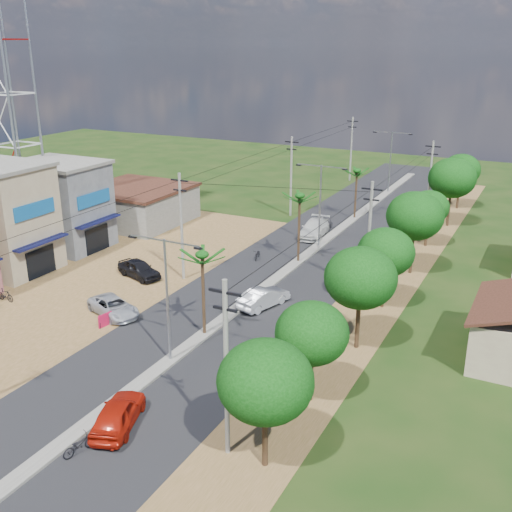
{
  "coord_description": "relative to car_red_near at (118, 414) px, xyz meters",
  "views": [
    {
      "loc": [
        19.66,
        -26.79,
        18.64
      ],
      "look_at": [
        -0.35,
        12.34,
        3.0
      ],
      "focal_mm": 42.0,
      "sensor_mm": 36.0,
      "label": 1
    }
  ],
  "objects": [
    {
      "name": "palm_median_mid",
      "position": [
        -1.5,
        26.78,
        5.13
      ],
      "size": [
        2.0,
        2.0,
        6.55
      ],
      "color": "black",
      "rests_on": "ground"
    },
    {
      "name": "car_red_near",
      "position": [
        0.0,
        0.0,
        0.0
      ],
      "size": [
        3.22,
        4.86,
        1.54
      ],
      "primitive_type": "imported",
      "rotation": [
        0.0,
        0.0,
        3.48
      ],
      "color": "#991508",
      "rests_on": "ground"
    },
    {
      "name": "car_parked_silver",
      "position": [
        -9.0,
        10.46,
        -0.12
      ],
      "size": [
        5.09,
        3.64,
        1.29
      ],
      "primitive_type": "imported",
      "rotation": [
        0.0,
        0.0,
        1.21
      ],
      "color": "#AAACB2",
      "rests_on": "ground"
    },
    {
      "name": "utility_pole_e_b",
      "position": [
        6.0,
        22.78,
        3.99
      ],
      "size": [
        1.6,
        0.24,
        9.0
      ],
      "color": "#605E56",
      "rests_on": "ground"
    },
    {
      "name": "moto_rider_west_a",
      "position": [
        -5.15,
        25.87,
        -0.31
      ],
      "size": [
        1.04,
        1.85,
        0.92
      ],
      "primitive_type": "imported",
      "rotation": [
        0.0,
        0.0,
        0.26
      ],
      "color": "black",
      "rests_on": "ground"
    },
    {
      "name": "palm_median_near",
      "position": [
        -1.5,
        10.78,
        4.77
      ],
      "size": [
        2.0,
        2.0,
        6.15
      ],
      "color": "black",
      "rests_on": "ground"
    },
    {
      "name": "tree_east_f",
      "position": [
        7.7,
        36.78,
        3.12
      ],
      "size": [
        3.8,
        3.8,
        5.52
      ],
      "color": "black",
      "rests_on": "ground"
    },
    {
      "name": "utility_pole_e_c",
      "position": [
        6.0,
        44.78,
        3.99
      ],
      "size": [
        1.6,
        0.24,
        9.0
      ],
      "color": "#605E56",
      "rests_on": "ground"
    },
    {
      "name": "car_parked_dark",
      "position": [
        -11.96,
        17.3,
        -0.02
      ],
      "size": [
        4.73,
        2.99,
        1.5
      ],
      "primitive_type": "imported",
      "rotation": [
        0.0,
        0.0,
        1.27
      ],
      "color": "black",
      "rests_on": "ground"
    },
    {
      "name": "utility_pole_w_c",
      "position": [
        -8.5,
        40.78,
        3.99
      ],
      "size": [
        1.6,
        0.24,
        9.0
      ],
      "color": "#605E56",
      "rests_on": "ground"
    },
    {
      "name": "utility_pole_e_a",
      "position": [
        6.0,
        0.78,
        3.99
      ],
      "size": [
        1.6,
        0.24,
        9.0
      ],
      "color": "#605E56",
      "rests_on": "ground"
    },
    {
      "name": "shophouse_grey",
      "position": [
        -23.48,
        20.78,
        3.39
      ],
      "size": [
        9.0,
        6.4,
        8.3
      ],
      "color": "#4C4E54",
      "rests_on": "ground"
    },
    {
      "name": "utility_pole_w_b",
      "position": [
        -8.5,
        18.78,
        3.99
      ],
      "size": [
        1.6,
        0.24,
        9.0
      ],
      "color": "#605E56",
      "rests_on": "ground"
    },
    {
      "name": "streetlight_mid",
      "position": [
        -1.5,
        31.78,
        4.02
      ],
      "size": [
        5.1,
        0.18,
        8.0
      ],
      "color": "gray",
      "rests_on": "ground"
    },
    {
      "name": "low_shed",
      "position": [
        -22.5,
        30.78,
        1.2
      ],
      "size": [
        10.4,
        10.4,
        3.95
      ],
      "color": "#605E56",
      "rests_on": "ground"
    },
    {
      "name": "palm_median_far",
      "position": [
        -1.5,
        42.78,
        4.49
      ],
      "size": [
        2.0,
        2.0,
        5.85
      ],
      "color": "black",
      "rests_on": "ground"
    },
    {
      "name": "ground",
      "position": [
        -1.5,
        6.78,
        -0.77
      ],
      "size": [
        160.0,
        160.0,
        0.0
      ],
      "primitive_type": "plane",
      "color": "black",
      "rests_on": "ground"
    },
    {
      "name": "road",
      "position": [
        -1.5,
        21.78,
        -0.75
      ],
      "size": [
        12.0,
        110.0,
        0.04
      ],
      "primitive_type": "cube",
      "color": "black",
      "rests_on": "ground"
    },
    {
      "name": "tree_east_e",
      "position": [
        8.1,
        28.78,
        4.32
      ],
      "size": [
        4.8,
        4.8,
        7.14
      ],
      "color": "black",
      "rests_on": "ground"
    },
    {
      "name": "median",
      "position": [
        -1.5,
        24.78,
        -0.68
      ],
      "size": [
        1.0,
        90.0,
        0.18
      ],
      "primitive_type": "cube",
      "color": "#605E56",
      "rests_on": "ground"
    },
    {
      "name": "tree_east_h",
      "position": [
        8.0,
        52.78,
        3.87
      ],
      "size": [
        4.4,
        4.4,
        6.52
      ],
      "color": "black",
      "rests_on": "ground"
    },
    {
      "name": "tree_east_b",
      "position": [
        7.8,
        6.78,
        3.34
      ],
      "size": [
        4.0,
        4.0,
        5.83
      ],
      "color": "black",
      "rests_on": "ground"
    },
    {
      "name": "tree_east_a",
      "position": [
        8.0,
        0.78,
        3.72
      ],
      "size": [
        4.4,
        4.4,
        6.37
      ],
      "color": "black",
      "rests_on": "ground"
    },
    {
      "name": "tree_east_g",
      "position": [
        8.3,
        44.78,
        4.47
      ],
      "size": [
        5.0,
        5.0,
        7.38
      ],
      "color": "black",
      "rests_on": "ground"
    },
    {
      "name": "moto_rider_west_b",
      "position": [
        -2.7,
        37.81,
        -0.3
      ],
      "size": [
        0.71,
        1.62,
        0.94
      ],
      "primitive_type": "imported",
      "rotation": [
        0.0,
        0.0,
        -0.18
      ],
      "color": "black",
      "rests_on": "ground"
    },
    {
      "name": "streetlight_far",
      "position": [
        -1.5,
        56.78,
        4.02
      ],
      "size": [
        5.1,
        0.18,
        8.0
      ],
      "color": "gray",
      "rests_on": "ground"
    },
    {
      "name": "dirt_lot_west",
      "position": [
        -16.5,
        14.78,
        -0.75
      ],
      "size": [
        18.0,
        46.0,
        0.04
      ],
      "primitive_type": "cube",
      "color": "brown",
      "rests_on": "ground"
    },
    {
      "name": "dirt_shoulder_east",
      "position": [
        7.0,
        21.78,
        -0.75
      ],
      "size": [
        5.0,
        90.0,
        0.03
      ],
      "primitive_type": "cube",
      "color": "brown",
      "rests_on": "ground"
    },
    {
      "name": "streetlight_near",
      "position": [
        -1.5,
        6.78,
        4.02
      ],
      "size": [
        5.1,
        0.18,
        8.0
      ],
      "color": "gray",
      "rests_on": "ground"
    },
    {
      "name": "tree_east_c",
      "position": [
        8.2,
        13.78,
        4.1
      ],
      "size": [
        4.6,
        4.6,
        6.83
      ],
      "color": "black",
      "rests_on": "ground"
    },
    {
      "name": "car_white_far",
      "position": [
        -3.14,
        34.66,
        0.04
      ],
      "size": [
        2.91,
        5.8,
        1.62
      ],
      "primitive_type": "imported",
      "rotation": [
        0.0,
        0.0,
        0.12
      ],
      "color": "#B0B1AC",
      "rests_on": "ground"
    },
    {
      "name": "moto_rider_east",
      "position": [
        -0.3,
        -2.54,
        -0.3
      ],
      "size": [
        1.05,
        1.89,
        0.94
      ],
      "primitive_type": "imported",
      "rotation": [
        0.0,
        0.0,
        2.89
      ],
      "color": "black",
      "rests_on": "ground"
    },
    {
      "name": "tree_east_d",
      "position": [
        7.9,
        20.78,
        3.57
      ],
      "size": [
        4.2,
        4.2,
        6.13
      ],
      "color": "black",
      "rests_on": "ground"
    },
    {
      "name": "roadside_sign",
      "position": [
        -8.35,
        8.78,
        -0.28
      ],
      "size": [
        0.29,
        1.17,
        0.98
      ],
      "rotation": [
        0.0,
        0.0,
        -0.18
      ],
      "color": "#AF103A",
      "rests_on": "ground"
    },
    {
      "name": "shophouse_cream",
      "position": [
        -23.48,
        13.78,
        3.89
      ],
      "size": [
        9.0,
        6.4,
        9.3
      ],
      "color": "gray",
      "rests_on": "ground"
    },
    {
      "name": "car_silver_mid",
      "position": [
        0.0,
        16.73,
        -0.04
      ],
      "size": [
        2.74,
        4.7,
        1.46
      ],
      "primitive_type": "imported",
      "rotation": [
        0.0,
        0.0,
        2.86
      ],
      "color": "#AAACB2",
      "rests_on": "ground"
    },
    {
      "name": "telecom_tower",
      "position": [
        -28.5,
        20.78,
        18.35
      ],
      "size": [
        3.8,
        3.8,
        43.0
      ],
      "color": "gray",
      "rests_on": "ground"
    },
    {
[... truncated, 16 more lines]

